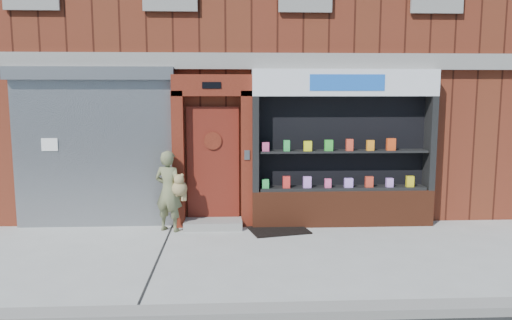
{
  "coord_description": "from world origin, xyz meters",
  "views": [
    {
      "loc": [
        -0.4,
        -7.59,
        2.6
      ],
      "look_at": [
        0.03,
        1.0,
        1.4
      ],
      "focal_mm": 35.0,
      "sensor_mm": 36.0,
      "label": 1
    }
  ],
  "objects": [
    {
      "name": "ground",
      "position": [
        0.0,
        0.0,
        0.0
      ],
      "size": [
        80.0,
        80.0,
        0.0
      ],
      "primitive_type": "plane",
      "color": "#9E9E99",
      "rests_on": "ground"
    },
    {
      "name": "woman",
      "position": [
        -1.54,
        1.54,
        0.77
      ],
      "size": [
        0.67,
        0.55,
        1.51
      ],
      "color": "#676B46",
      "rests_on": "ground"
    },
    {
      "name": "shutter_bay",
      "position": [
        -3.0,
        1.93,
        1.72
      ],
      "size": [
        3.1,
        0.3,
        3.04
      ],
      "color": "gray",
      "rests_on": "ground"
    },
    {
      "name": "red_door_bay",
      "position": [
        -0.75,
        1.86,
        1.46
      ],
      "size": [
        1.52,
        0.58,
        2.9
      ],
      "color": "#4F170D",
      "rests_on": "ground"
    },
    {
      "name": "pharmacy_bay",
      "position": [
        1.75,
        1.81,
        1.37
      ],
      "size": [
        3.5,
        0.41,
        3.0
      ],
      "color": "#622A17",
      "rests_on": "ground"
    },
    {
      "name": "curb",
      "position": [
        0.0,
        -2.15,
        0.06
      ],
      "size": [
        60.0,
        0.3,
        0.12
      ],
      "primitive_type": "cube",
      "color": "gray",
      "rests_on": "ground"
    },
    {
      "name": "doormat",
      "position": [
        0.49,
        1.43,
        0.01
      ],
      "size": [
        1.19,
        0.95,
        0.03
      ],
      "primitive_type": "cube",
      "rotation": [
        0.0,
        0.0,
        0.23
      ],
      "color": "black",
      "rests_on": "ground"
    },
    {
      "name": "building",
      "position": [
        -0.0,
        5.99,
        4.0
      ],
      "size": [
        12.0,
        8.16,
        8.0
      ],
      "color": "#5F2315",
      "rests_on": "ground"
    }
  ]
}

